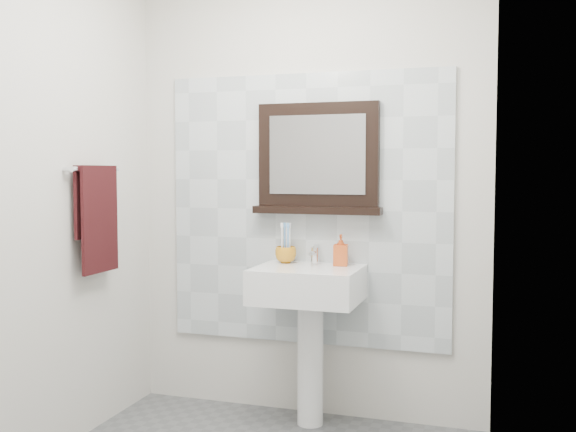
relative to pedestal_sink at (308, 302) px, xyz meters
The scene contains 12 objects.
back_wall 0.62m from the pedestal_sink, 107.88° to the left, with size 2.00×0.01×2.50m, color beige.
front_wall 2.06m from the pedestal_sink, 92.12° to the right, with size 2.00×0.01×2.50m, color beige.
left_wall 1.50m from the pedestal_sink, 140.86° to the right, with size 0.01×2.20×2.50m, color beige.
right_wall 1.40m from the pedestal_sink, 43.30° to the right, with size 0.01×2.20×2.50m, color beige.
splashback 0.53m from the pedestal_sink, 108.81° to the left, with size 1.60×0.02×1.50m, color silver.
pedestal_sink is the anchor object (origin of this frame).
toothbrush_cup 0.31m from the pedestal_sink, 143.79° to the left, with size 0.11×0.11×0.09m, color #C37C17.
toothbrushes 0.37m from the pedestal_sink, 142.61° to the left, with size 0.05×0.04×0.21m.
soap_dispenser 0.33m from the pedestal_sink, 36.08° to the left, with size 0.08×0.08×0.17m, color red.
framed_mirror 0.77m from the pedestal_sink, 89.70° to the left, with size 0.71×0.11×0.60m.
towel_bar 1.30m from the pedestal_sink, 158.88° to the right, with size 0.07×0.40×0.03m.
hand_towel 1.19m from the pedestal_sink, 158.74° to the right, with size 0.06×0.30×0.55m.
Camera 1 is at (1.06, -2.49, 1.36)m, focal length 42.00 mm.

